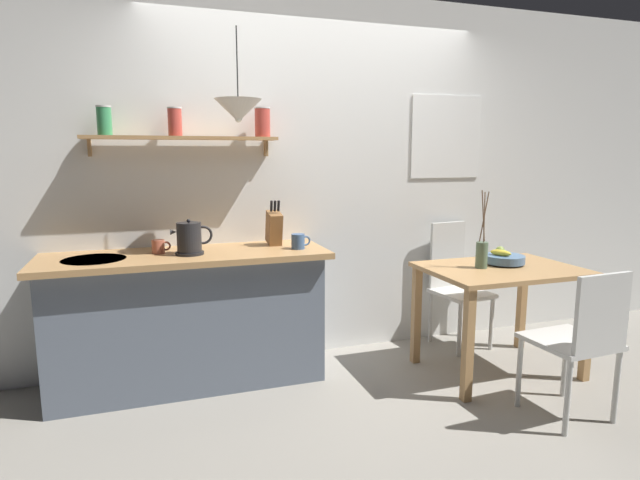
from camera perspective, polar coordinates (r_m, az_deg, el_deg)
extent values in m
plane|color=gray|center=(3.70, 2.81, -15.21)|extent=(14.00, 14.00, 0.00)
cube|color=white|center=(4.04, 2.23, 6.71)|extent=(6.80, 0.10, 2.70)
cube|color=white|center=(4.39, 13.67, 10.88)|extent=(0.63, 0.01, 0.65)
cube|color=silver|center=(4.39, 13.65, 10.88)|extent=(0.57, 0.01, 0.59)
cube|color=slate|center=(3.63, -14.12, -8.68)|extent=(1.74, 0.52, 0.86)
cube|color=tan|center=(3.50, -14.39, -1.71)|extent=(1.83, 0.63, 0.04)
cylinder|color=#B7BABF|center=(3.48, -23.52, -2.01)|extent=(0.38, 0.38, 0.01)
cube|color=tan|center=(3.62, -14.80, 10.75)|extent=(1.26, 0.18, 0.02)
cube|color=#99754C|center=(3.71, -23.93, 9.28)|extent=(0.02, 0.06, 0.12)
cube|color=#99754C|center=(3.79, -5.94, 10.02)|extent=(0.02, 0.06, 0.12)
cylinder|color=#388E56|center=(3.63, -22.54, 11.89)|extent=(0.09, 0.09, 0.17)
cylinder|color=silver|center=(3.63, -22.63, 13.34)|extent=(0.09, 0.09, 0.01)
cylinder|color=#BC4238|center=(3.63, -15.60, 12.28)|extent=(0.09, 0.09, 0.18)
cylinder|color=silver|center=(3.63, -15.66, 13.75)|extent=(0.09, 0.09, 0.01)
cylinder|color=#BC4238|center=(3.71, -6.32, 12.61)|extent=(0.11, 0.11, 0.19)
cylinder|color=silver|center=(3.71, -6.35, 14.16)|extent=(0.11, 0.11, 0.01)
cube|color=tan|center=(3.85, 19.22, -3.06)|extent=(1.05, 0.75, 0.03)
cube|color=tan|center=(3.43, 15.89, -11.05)|extent=(0.06, 0.06, 0.73)
cube|color=tan|center=(4.02, 27.22, -8.68)|extent=(0.06, 0.06, 0.73)
cube|color=tan|center=(3.95, 10.48, -8.07)|extent=(0.06, 0.06, 0.73)
cube|color=tan|center=(4.47, 21.21, -6.48)|extent=(0.06, 0.06, 0.73)
cube|color=silver|center=(3.43, 25.63, -9.96)|extent=(0.45, 0.45, 0.03)
cube|color=silver|center=(3.24, 28.52, -7.03)|extent=(0.38, 0.05, 0.43)
cylinder|color=silver|center=(3.76, 25.24, -12.09)|extent=(0.03, 0.03, 0.44)
cylinder|color=silver|center=(3.51, 20.97, -13.34)|extent=(0.03, 0.03, 0.44)
cylinder|color=silver|center=(3.54, 29.68, -13.78)|extent=(0.03, 0.03, 0.44)
cylinder|color=silver|center=(3.27, 25.47, -15.33)|extent=(0.03, 0.03, 0.44)
cube|color=silver|center=(4.34, 15.24, -5.63)|extent=(0.43, 0.46, 0.03)
cube|color=silver|center=(4.42, 13.75, -1.54)|extent=(0.34, 0.07, 0.54)
cylinder|color=silver|center=(4.18, 15.03, -9.46)|extent=(0.03, 0.03, 0.42)
cylinder|color=silver|center=(4.39, 18.25, -8.70)|extent=(0.03, 0.03, 0.42)
cylinder|color=silver|center=(4.43, 12.01, -8.22)|extent=(0.03, 0.03, 0.42)
cylinder|color=silver|center=(4.63, 15.18, -7.58)|extent=(0.03, 0.03, 0.42)
cylinder|color=#51759E|center=(3.94, 19.51, -2.44)|extent=(0.13, 0.13, 0.01)
cylinder|color=#51759E|center=(3.94, 19.53, -1.97)|extent=(0.28, 0.28, 0.05)
ellipsoid|color=yellow|center=(3.91, 19.17, -1.33)|extent=(0.12, 0.16, 0.04)
sphere|color=#8EA84C|center=(3.97, 19.11, -1.12)|extent=(0.07, 0.07, 0.07)
cylinder|color=#567056|center=(3.76, 17.27, -1.58)|extent=(0.08, 0.08, 0.18)
cylinder|color=brown|center=(3.70, 17.44, 2.51)|extent=(0.07, 0.04, 0.36)
cylinder|color=brown|center=(3.71, 17.55, 2.38)|extent=(0.01, 0.03, 0.34)
cylinder|color=brown|center=(3.73, 17.53, 2.45)|extent=(0.08, 0.03, 0.34)
cylinder|color=black|center=(3.44, -14.06, -1.39)|extent=(0.18, 0.18, 0.02)
cylinder|color=#232326|center=(3.42, -14.13, 0.30)|extent=(0.15, 0.15, 0.19)
sphere|color=black|center=(3.40, -14.20, 2.07)|extent=(0.02, 0.02, 0.02)
cone|color=#232326|center=(3.41, -15.76, 0.84)|extent=(0.04, 0.04, 0.04)
torus|color=black|center=(3.43, -12.68, 0.54)|extent=(0.12, 0.02, 0.12)
cube|color=brown|center=(3.66, -5.06, 1.33)|extent=(0.09, 0.19, 0.25)
cylinder|color=black|center=(3.60, -5.34, 3.72)|extent=(0.02, 0.03, 0.08)
cylinder|color=black|center=(3.61, -4.95, 3.73)|extent=(0.02, 0.03, 0.08)
cylinder|color=black|center=(3.62, -4.56, 3.75)|extent=(0.02, 0.03, 0.08)
cylinder|color=#C6664C|center=(3.52, -17.29, -0.70)|extent=(0.08, 0.08, 0.09)
torus|color=#C6664C|center=(3.52, -16.51, -0.63)|extent=(0.06, 0.01, 0.06)
cylinder|color=#3D5B89|center=(3.53, -2.42, -0.16)|extent=(0.09, 0.09, 0.10)
torus|color=#3D5B89|center=(3.54, -1.59, -0.08)|extent=(0.07, 0.01, 0.07)
cylinder|color=black|center=(3.39, -9.07, 18.63)|extent=(0.01, 0.01, 0.43)
cone|color=silver|center=(3.36, -8.94, 13.82)|extent=(0.29, 0.29, 0.14)
sphere|color=white|center=(3.35, -8.91, 12.96)|extent=(0.04, 0.04, 0.04)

